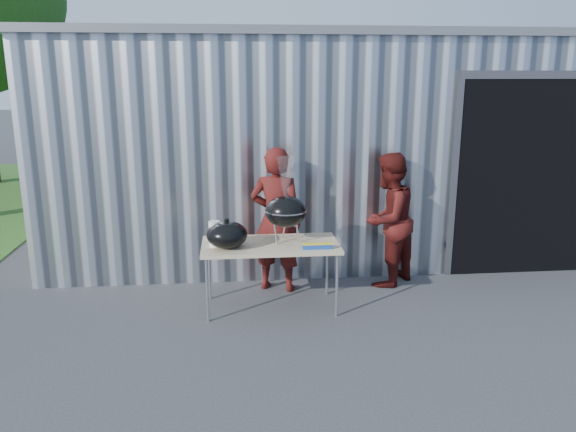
{
  "coord_description": "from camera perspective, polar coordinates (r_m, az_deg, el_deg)",
  "views": [
    {
      "loc": [
        -0.72,
        -5.04,
        2.54
      ],
      "look_at": [
        -0.13,
        0.87,
        1.05
      ],
      "focal_mm": 35.0,
      "sensor_mm": 36.0,
      "label": 1
    }
  ],
  "objects": [
    {
      "name": "building",
      "position": [
        9.82,
        3.91,
        8.21
      ],
      "size": [
        8.2,
        6.2,
        3.1
      ],
      "color": "silver",
      "rests_on": "ground"
    },
    {
      "name": "ground",
      "position": [
        5.69,
        2.2,
        -12.45
      ],
      "size": [
        80.0,
        80.0,
        0.0
      ],
      "primitive_type": "plane",
      "color": "#363639"
    },
    {
      "name": "grill_lid",
      "position": [
        6.02,
        -6.22,
        -1.89
      ],
      "size": [
        0.44,
        0.44,
        0.32
      ],
      "color": "black",
      "rests_on": "folding_table"
    },
    {
      "name": "paper_towels",
      "position": [
        6.07,
        -7.47,
        -1.82
      ],
      "size": [
        0.12,
        0.12,
        0.28
      ],
      "primitive_type": "cylinder",
      "color": "white",
      "rests_on": "folding_table"
    },
    {
      "name": "person_bystander",
      "position": [
        6.98,
        10.1,
        -0.37
      ],
      "size": [
        1.01,
        1.0,
        1.65
      ],
      "primitive_type": "imported",
      "rotation": [
        0.0,
        0.0,
        3.9
      ],
      "color": "#49120F",
      "rests_on": "ground"
    },
    {
      "name": "folding_table",
      "position": [
        6.18,
        -1.8,
        -3.16
      ],
      "size": [
        1.5,
        0.75,
        0.75
      ],
      "color": "tan",
      "rests_on": "ground"
    },
    {
      "name": "foil_box",
      "position": [
        5.97,
        3.03,
        -3.08
      ],
      "size": [
        0.32,
        0.05,
        0.06
      ],
      "color": "#174097",
      "rests_on": "folding_table"
    },
    {
      "name": "person_cook",
      "position": [
        6.68,
        -1.18,
        -0.37
      ],
      "size": [
        0.74,
        0.6,
        1.75
      ],
      "primitive_type": "imported",
      "rotation": [
        0.0,
        0.0,
        2.8
      ],
      "color": "#49120F",
      "rests_on": "ground"
    },
    {
      "name": "kettle_grill",
      "position": [
        6.13,
        -0.23,
        1.13
      ],
      "size": [
        0.46,
        0.46,
        0.94
      ],
      "color": "black",
      "rests_on": "folding_table"
    },
    {
      "name": "white_tub",
      "position": [
        6.35,
        -6.9,
        -1.93
      ],
      "size": [
        0.2,
        0.15,
        0.1
      ],
      "primitive_type": "cube",
      "color": "white",
      "rests_on": "folding_table"
    }
  ]
}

